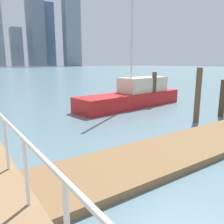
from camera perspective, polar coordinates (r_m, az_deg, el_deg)
ground_plane at (r=17.58m, az=-21.51°, el=2.97°), size 300.00×300.00×0.00m
boardwalk_railing at (r=5.00m, az=-24.85°, el=-4.06°), size 0.06×26.33×1.08m
dock_piling_2 at (r=10.52m, az=20.40°, el=3.89°), size 0.24×0.24×2.32m
dock_piling_3 at (r=14.00m, az=10.30°, el=5.61°), size 0.26×0.26×1.99m
dock_piling_5 at (r=12.15m, az=25.56°, el=3.08°), size 0.27×0.27×1.74m
moored_boat_1 at (r=13.70m, az=5.48°, el=4.22°), size 7.26×2.59×8.81m
skyline_tower_4 at (r=187.68m, az=-22.48°, el=14.50°), size 7.96×12.54×27.03m
skyline_tower_5 at (r=185.58m, az=-18.38°, el=19.85°), size 10.94×12.11×59.26m
skyline_tower_6 at (r=191.27m, az=-15.32°, el=17.79°), size 7.92×7.27×46.18m
skyline_tower_7 at (r=186.83m, az=-10.08°, el=24.36°), size 12.09×6.85×85.94m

